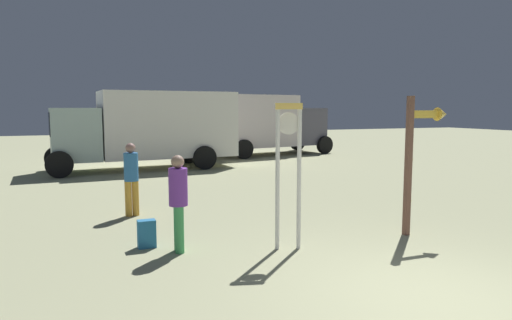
# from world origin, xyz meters

# --- Properties ---
(ground_plane) EXTENTS (80.00, 80.00, 0.00)m
(ground_plane) POSITION_xyz_m (0.00, 0.00, 0.00)
(ground_plane) COLOR tan
(standing_clock) EXTENTS (0.44, 0.20, 2.39)m
(standing_clock) POSITION_xyz_m (-0.74, 2.52, 1.43)
(standing_clock) COLOR silver
(standing_clock) RESTS_ON ground_plane
(arrow_sign) EXTENTS (0.88, 0.26, 2.53)m
(arrow_sign) POSITION_xyz_m (1.91, 2.45, 1.66)
(arrow_sign) COLOR brown
(arrow_sign) RESTS_ON ground_plane
(person_near_clock) EXTENTS (0.30, 0.30, 1.57)m
(person_near_clock) POSITION_xyz_m (-2.44, 3.03, 0.88)
(person_near_clock) COLOR #3D9C55
(person_near_clock) RESTS_ON ground_plane
(backpack) EXTENTS (0.29, 0.22, 0.47)m
(backpack) POSITION_xyz_m (-2.89, 3.46, 0.23)
(backpack) COLOR teal
(backpack) RESTS_ON ground_plane
(person_distant) EXTENTS (0.30, 0.30, 1.58)m
(person_distant) POSITION_xyz_m (-2.83, 5.88, 0.88)
(person_distant) COLOR gold
(person_distant) RESTS_ON ground_plane
(box_truck_near) EXTENTS (7.11, 2.77, 2.96)m
(box_truck_near) POSITION_xyz_m (-1.13, 13.70, 1.62)
(box_truck_near) COLOR white
(box_truck_near) RESTS_ON ground_plane
(box_truck_far) EXTENTS (7.13, 3.58, 2.98)m
(box_truck_far) POSITION_xyz_m (4.76, 17.03, 1.62)
(box_truck_far) COLOR silver
(box_truck_far) RESTS_ON ground_plane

